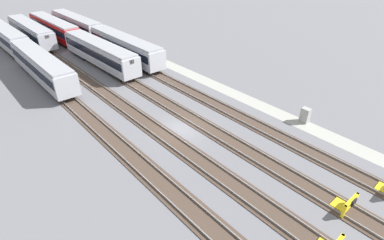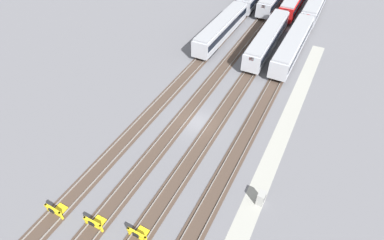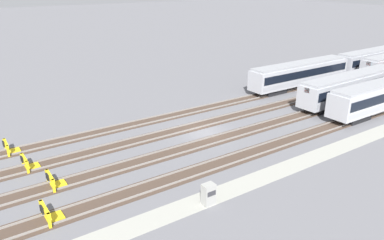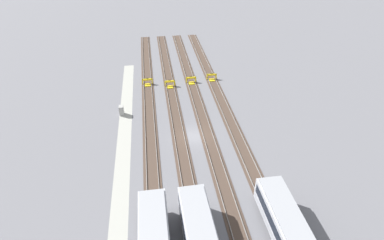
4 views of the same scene
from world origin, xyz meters
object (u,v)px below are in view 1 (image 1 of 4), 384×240
object	(u,v)px
subway_car_front_row_centre	(54,28)
subway_car_back_row_centre	(31,32)
subway_car_front_row_leftmost	(76,25)
subway_car_front_row_right_inner	(125,47)
subway_car_back_row_leftmost	(100,53)
bumper_stop_near_inner_track	(346,204)
subway_car_front_row_left_inner	(6,36)
subway_car_front_row_rightmost	(42,66)
electrical_cabinet	(305,115)

from	to	relation	value
subway_car_front_row_centre	subway_car_back_row_centre	bearing A→B (deg)	91.39
subway_car_front_row_leftmost	subway_car_front_row_right_inner	size ratio (longest dim) A/B	1.00
subway_car_back_row_leftmost	bumper_stop_near_inner_track	distance (m)	37.71
subway_car_front_row_left_inner	subway_car_back_row_leftmost	size ratio (longest dim) A/B	1.00
subway_car_front_row_centre	subway_car_front_row_right_inner	world-z (taller)	same
subway_car_front_row_rightmost	subway_car_back_row_centre	bearing A→B (deg)	-12.41
subway_car_front_row_centre	subway_car_front_row_leftmost	bearing A→B (deg)	-94.36
subway_car_front_row_right_inner	subway_car_front_row_rightmost	bearing A→B (deg)	90.00
subway_car_front_row_leftmost	subway_car_front_row_right_inner	xyz separation A→B (m)	(-18.83, 0.01, 0.00)
subway_car_front_row_left_inner	electrical_cabinet	size ratio (longest dim) A/B	11.29
subway_car_front_row_right_inner	subway_car_front_row_rightmost	world-z (taller)	same
subway_car_back_row_centre	electrical_cabinet	distance (m)	49.98
subway_car_front_row_leftmost	subway_car_back_row_centre	bearing A→B (deg)	88.50
subway_car_front_row_rightmost	subway_car_back_row_leftmost	size ratio (longest dim) A/B	1.00
subway_car_front_row_left_inner	subway_car_back_row_centre	distance (m)	4.20
subway_car_front_row_left_inner	subway_car_front_row_right_inner	xyz separation A→B (m)	(-18.78, -12.65, 0.00)
bumper_stop_near_inner_track	subway_car_front_row_leftmost	bearing A→B (deg)	-4.31
subway_car_front_row_centre	subway_car_back_row_centre	size ratio (longest dim) A/B	1.00
subway_car_front_row_rightmost	subway_car_front_row_centre	bearing A→B (deg)	-23.71
subway_car_front_row_centre	subway_car_back_row_centre	world-z (taller)	same
subway_car_front_row_left_inner	subway_car_back_row_leftmost	xyz separation A→B (m)	(-18.78, -8.36, 0.00)
bumper_stop_near_inner_track	subway_car_back_row_leftmost	bearing A→B (deg)	0.08
subway_car_front_row_right_inner	subway_car_back_row_leftmost	bearing A→B (deg)	90.00
subway_car_front_row_rightmost	electrical_cabinet	xyz separation A→B (m)	(-29.24, -16.99, -1.24)
subway_car_front_row_centre	bumper_stop_near_inner_track	world-z (taller)	subway_car_front_row_centre
bumper_stop_near_inner_track	subway_car_front_row_right_inner	bearing A→B (deg)	-6.43
subway_car_front_row_centre	subway_car_back_row_leftmost	distance (m)	19.16
subway_car_front_row_leftmost	bumper_stop_near_inner_track	bearing A→B (deg)	175.69
subway_car_front_row_left_inner	subway_car_back_row_centre	size ratio (longest dim) A/B	1.00
subway_car_back_row_leftmost	subway_car_back_row_centre	world-z (taller)	same
subway_car_back_row_leftmost	subway_car_front_row_right_inner	bearing A→B (deg)	-90.00
subway_car_front_row_leftmost	subway_car_front_row_centre	size ratio (longest dim) A/B	1.00
subway_car_front_row_leftmost	electrical_cabinet	bearing A→B (deg)	-174.85
subway_car_front_row_centre	subway_car_back_row_leftmost	bearing A→B (deg)	179.81
subway_car_front_row_centre	subway_car_front_row_right_inner	xyz separation A→B (m)	(-19.16, -4.23, 0.00)
subway_car_front_row_left_inner	subway_car_front_row_centre	distance (m)	8.43
subway_car_front_row_left_inner	bumper_stop_near_inner_track	size ratio (longest dim) A/B	9.03
subway_car_back_row_centre	subway_car_front_row_leftmost	bearing A→B (deg)	-91.50
subway_car_front_row_right_inner	electrical_cabinet	xyz separation A→B (m)	(-29.24, -4.34, -1.24)
subway_car_front_row_left_inner	bumper_stop_near_inner_track	bearing A→B (deg)	-171.53
subway_car_front_row_right_inner	bumper_stop_near_inner_track	world-z (taller)	subway_car_front_row_right_inner
subway_car_front_row_left_inner	subway_car_front_row_rightmost	distance (m)	18.78
bumper_stop_near_inner_track	subway_car_front_row_rightmost	bearing A→B (deg)	12.57
subway_car_front_row_right_inner	electrical_cabinet	size ratio (longest dim) A/B	11.25
subway_car_front_row_right_inner	subway_car_front_row_rightmost	xyz separation A→B (m)	(0.00, 12.65, 0.00)
subway_car_front_row_centre	bumper_stop_near_inner_track	xyz separation A→B (m)	(-56.84, 0.01, -1.53)
subway_car_back_row_centre	bumper_stop_near_inner_track	xyz separation A→B (m)	(-56.74, -4.21, -1.53)
subway_car_back_row_leftmost	subway_car_front_row_rightmost	bearing A→B (deg)	90.00
subway_car_back_row_centre	subway_car_front_row_rightmost	bearing A→B (deg)	167.59
subway_car_back_row_leftmost	electrical_cabinet	world-z (taller)	subway_car_back_row_leftmost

